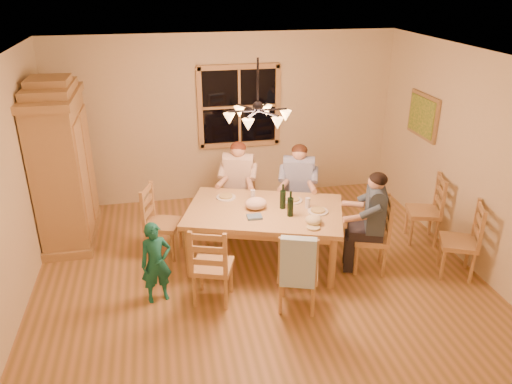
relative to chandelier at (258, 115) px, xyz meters
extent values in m
plane|color=olive|center=(0.00, 0.00, -2.08)|extent=(5.50, 5.50, 0.00)
cube|color=white|center=(0.00, 0.00, 0.62)|extent=(5.50, 5.00, 0.02)
cube|color=beige|center=(0.00, 2.50, -0.73)|extent=(5.50, 0.02, 2.70)
cube|color=beige|center=(-2.75, 0.00, -0.73)|extent=(0.02, 5.00, 2.70)
cube|color=beige|center=(2.75, 0.00, -0.73)|extent=(0.02, 5.00, 2.70)
cube|color=black|center=(0.20, 2.48, -0.53)|extent=(1.20, 0.03, 1.20)
cube|color=tan|center=(0.20, 2.46, -0.53)|extent=(1.30, 0.06, 1.30)
cube|color=olive|center=(2.72, 1.20, -0.48)|extent=(0.04, 0.78, 0.64)
cube|color=#1E6B2D|center=(2.69, 1.20, -0.48)|extent=(0.02, 0.68, 0.54)
cylinder|color=black|center=(0.00, 0.00, 0.36)|extent=(0.02, 0.02, 0.53)
sphere|color=black|center=(0.00, 0.00, 0.09)|extent=(0.12, 0.12, 0.12)
cylinder|color=black|center=(0.16, 0.00, 0.05)|extent=(0.34, 0.02, 0.02)
cone|color=#FFB259|center=(0.32, 0.00, -0.03)|extent=(0.13, 0.13, 0.12)
cylinder|color=black|center=(0.08, 0.14, 0.05)|extent=(0.19, 0.31, 0.02)
cone|color=#FFB259|center=(0.16, 0.28, -0.03)|extent=(0.13, 0.13, 0.12)
cylinder|color=black|center=(-0.08, 0.14, 0.05)|extent=(0.19, 0.31, 0.02)
cone|color=#FFB259|center=(-0.16, 0.28, -0.03)|extent=(0.13, 0.13, 0.12)
cylinder|color=black|center=(-0.16, 0.00, 0.05)|extent=(0.34, 0.02, 0.02)
cone|color=#FFB259|center=(-0.32, 0.00, -0.03)|extent=(0.13, 0.13, 0.12)
cylinder|color=black|center=(-0.08, -0.14, 0.05)|extent=(0.19, 0.31, 0.02)
cone|color=#FFB259|center=(-0.16, -0.28, -0.03)|extent=(0.13, 0.13, 0.12)
cylinder|color=black|center=(0.08, -0.14, 0.05)|extent=(0.19, 0.31, 0.02)
cone|color=#FFB259|center=(0.16, -0.28, -0.03)|extent=(0.13, 0.13, 0.12)
cube|color=olive|center=(-2.43, 1.49, -1.08)|extent=(0.60, 1.30, 2.00)
cube|color=olive|center=(-2.43, 1.49, -0.03)|extent=(0.66, 1.40, 0.10)
cube|color=olive|center=(-2.43, 1.49, 0.07)|extent=(0.58, 1.00, 0.12)
cube|color=olive|center=(-2.43, 1.49, 0.17)|extent=(0.52, 0.55, 0.10)
cube|color=tan|center=(-2.12, 1.16, -1.08)|extent=(0.03, 0.55, 1.60)
cube|color=tan|center=(-2.12, 1.82, -1.08)|extent=(0.03, 0.55, 1.60)
cube|color=olive|center=(-2.43, 1.49, -2.02)|extent=(0.66, 1.40, 0.12)
cube|color=tan|center=(0.15, 0.29, -1.35)|extent=(2.24, 1.76, 0.06)
cube|color=tan|center=(0.15, 0.29, -1.43)|extent=(2.05, 1.57, 0.10)
cylinder|color=tan|center=(-0.84, 0.10, -1.73)|extent=(0.09, 0.09, 0.70)
cylinder|color=tan|center=(0.82, -0.47, -1.73)|extent=(0.09, 0.09, 0.70)
cylinder|color=tan|center=(-0.52, 1.04, -1.73)|extent=(0.09, 0.09, 0.70)
cylinder|color=tan|center=(1.14, 0.47, -1.73)|extent=(0.09, 0.09, 0.70)
cube|color=tan|center=(-0.02, 1.32, -1.63)|extent=(0.55, 0.54, 0.06)
cube|color=tan|center=(-0.02, 1.32, -1.36)|extent=(0.38, 0.17, 0.54)
cube|color=tan|center=(0.81, 1.04, -1.63)|extent=(0.55, 0.54, 0.06)
cube|color=tan|center=(0.81, 1.04, -1.36)|extent=(0.38, 0.17, 0.54)
cube|color=tan|center=(-0.61, -0.43, -1.63)|extent=(0.55, 0.54, 0.06)
cube|color=tan|center=(-0.61, -0.43, -1.36)|extent=(0.38, 0.17, 0.54)
cube|color=tan|center=(0.31, -0.75, -1.63)|extent=(0.55, 0.54, 0.06)
cube|color=tan|center=(0.31, -0.75, -1.36)|extent=(0.38, 0.17, 0.54)
cube|color=tan|center=(-1.14, 0.73, -1.63)|extent=(0.54, 0.55, 0.06)
cube|color=tan|center=(-1.14, 0.73, -1.36)|extent=(0.17, 0.38, 0.54)
cube|color=tan|center=(1.43, -0.15, -1.63)|extent=(0.54, 0.55, 0.06)
cube|color=tan|center=(1.43, -0.15, -1.36)|extent=(0.17, 0.38, 0.54)
cube|color=#C7B19A|center=(-0.02, 1.32, -1.24)|extent=(0.45, 0.34, 0.52)
cube|color=#262328|center=(-0.02, 1.32, -1.55)|extent=(0.50, 0.52, 0.14)
sphere|color=tan|center=(-0.02, 1.32, -0.86)|extent=(0.21, 0.21, 0.21)
ellipsoid|color=#592614|center=(-0.02, 1.32, -0.83)|extent=(0.22, 0.22, 0.17)
cube|color=#344F91|center=(0.81, 1.04, -1.24)|extent=(0.45, 0.34, 0.52)
cube|color=#262328|center=(0.81, 1.04, -1.55)|extent=(0.50, 0.52, 0.14)
sphere|color=tan|center=(0.81, 1.04, -0.86)|extent=(0.21, 0.21, 0.21)
ellipsoid|color=#381E11|center=(0.81, 1.04, -0.83)|extent=(0.22, 0.22, 0.17)
cube|color=#394B5C|center=(1.43, -0.15, -1.24)|extent=(0.34, 0.45, 0.52)
cube|color=#262328|center=(1.43, -0.15, -1.55)|extent=(0.52, 0.50, 0.14)
sphere|color=tan|center=(1.43, -0.15, -0.86)|extent=(0.21, 0.21, 0.21)
ellipsoid|color=black|center=(1.43, -0.15, -0.83)|extent=(0.22, 0.22, 0.17)
cube|color=#AED9EB|center=(0.25, -0.93, -1.38)|extent=(0.39, 0.22, 0.58)
cylinder|color=black|center=(0.38, 0.28, -1.15)|extent=(0.08, 0.08, 0.33)
cylinder|color=black|center=(0.42, 0.05, -1.15)|extent=(0.08, 0.08, 0.33)
cylinder|color=white|center=(-0.28, 0.73, -1.31)|extent=(0.26, 0.26, 0.02)
cylinder|color=white|center=(0.57, 0.46, -1.31)|extent=(0.26, 0.26, 0.02)
cylinder|color=white|center=(0.79, 0.08, -1.31)|extent=(0.26, 0.26, 0.02)
cylinder|color=silver|center=(0.06, 0.60, -1.25)|extent=(0.06, 0.06, 0.14)
cylinder|color=silver|center=(0.70, 0.22, -1.25)|extent=(0.06, 0.06, 0.14)
ellipsoid|color=beige|center=(0.64, -0.22, -1.26)|extent=(0.20, 0.20, 0.11)
cube|color=slate|center=(-0.02, 0.08, -1.30)|extent=(0.22, 0.19, 0.03)
ellipsoid|color=beige|center=(0.04, 0.32, -1.24)|extent=(0.28, 0.22, 0.15)
imported|color=#176958|center=(-1.24, -0.30, -1.58)|extent=(0.41, 0.31, 0.99)
cube|color=tan|center=(2.45, -0.49, -1.63)|extent=(0.57, 0.57, 0.06)
cube|color=tan|center=(2.45, -0.49, -1.36)|extent=(0.20, 0.37, 0.54)
cube|color=tan|center=(2.45, 0.39, -1.63)|extent=(0.53, 0.54, 0.06)
cube|color=tan|center=(2.45, 0.39, -1.36)|extent=(0.16, 0.38, 0.54)
camera|label=1|loc=(-1.08, -5.29, 1.46)|focal=35.00mm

